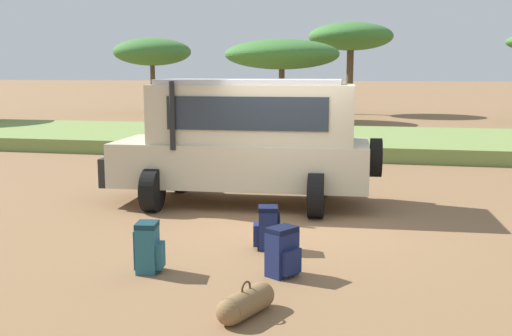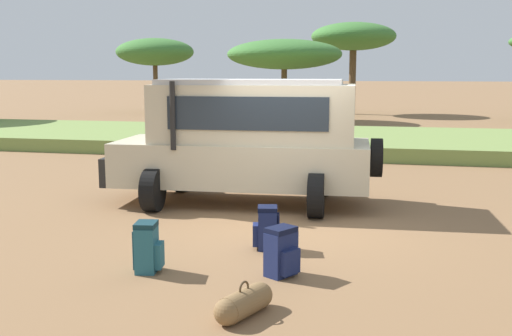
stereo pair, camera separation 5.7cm
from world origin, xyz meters
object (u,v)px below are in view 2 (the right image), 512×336
(duffel_bag_low_black_case, at_px, (244,303))
(backpack_cluster_center, at_px, (148,248))
(acacia_tree_left_mid, at_px, (155,52))
(acacia_tree_right_mid, at_px, (353,37))
(safari_vehicle, at_px, (248,138))
(backpack_near_rear_wheel, at_px, (267,228))
(backpack_beside_front_wheel, at_px, (282,252))
(acacia_tree_centre_back, at_px, (284,55))

(duffel_bag_low_black_case, bearing_deg, backpack_cluster_center, 144.31)
(acacia_tree_left_mid, relative_size, acacia_tree_right_mid, 0.90)
(safari_vehicle, relative_size, acacia_tree_right_mid, 0.98)
(backpack_near_rear_wheel, distance_m, acacia_tree_left_mid, 30.64)
(duffel_bag_low_black_case, distance_m, acacia_tree_right_mid, 31.71)
(backpack_cluster_center, xyz_separation_m, acacia_tree_left_mid, (-11.60, 28.91, 3.47))
(backpack_cluster_center, height_order, backpack_near_rear_wheel, backpack_cluster_center)
(backpack_beside_front_wheel, bearing_deg, acacia_tree_right_mid, 92.06)
(acacia_tree_centre_back, bearing_deg, acacia_tree_right_mid, 63.52)
(acacia_tree_right_mid, bearing_deg, safari_vehicle, -90.75)
(backpack_near_rear_wheel, bearing_deg, safari_vehicle, 108.58)
(acacia_tree_left_mid, bearing_deg, safari_vehicle, -64.17)
(backpack_cluster_center, xyz_separation_m, backpack_near_rear_wheel, (1.30, 1.34, -0.01))
(backpack_cluster_center, xyz_separation_m, acacia_tree_centre_back, (-2.47, 23.99, 3.14))
(backpack_beside_front_wheel, relative_size, acacia_tree_centre_back, 0.11)
(acacia_tree_left_mid, xyz_separation_m, acacia_tree_centre_back, (9.14, -4.92, -0.34))
(backpack_beside_front_wheel, xyz_separation_m, acacia_tree_centre_back, (-4.20, 23.76, 3.15))
(duffel_bag_low_black_case, bearing_deg, backpack_beside_front_wheel, 83.32)
(safari_vehicle, relative_size, backpack_beside_front_wheel, 8.51)
(acacia_tree_centre_back, bearing_deg, duffel_bag_low_black_case, -80.87)
(backpack_near_rear_wheel, xyz_separation_m, acacia_tree_right_mid, (-0.65, 28.91, 4.33))
(safari_vehicle, bearing_deg, backpack_near_rear_wheel, -71.42)
(acacia_tree_right_mid, bearing_deg, acacia_tree_centre_back, -116.48)
(backpack_near_rear_wheel, distance_m, duffel_bag_low_black_case, 2.48)
(backpack_cluster_center, bearing_deg, acacia_tree_centre_back, 95.87)
(backpack_beside_front_wheel, bearing_deg, safari_vehicle, 109.24)
(backpack_cluster_center, height_order, acacia_tree_centre_back, acacia_tree_centre_back)
(backpack_near_rear_wheel, height_order, acacia_tree_right_mid, acacia_tree_right_mid)
(acacia_tree_centre_back, relative_size, acacia_tree_right_mid, 1.08)
(backpack_beside_front_wheel, xyz_separation_m, acacia_tree_right_mid, (-1.08, 30.02, 4.33))
(safari_vehicle, distance_m, acacia_tree_centre_back, 20.01)
(duffel_bag_low_black_case, distance_m, acacia_tree_left_mid, 33.00)
(duffel_bag_low_black_case, relative_size, acacia_tree_left_mid, 0.17)
(backpack_near_rear_wheel, bearing_deg, backpack_beside_front_wheel, -69.00)
(backpack_beside_front_wheel, relative_size, acacia_tree_right_mid, 0.12)
(safari_vehicle, relative_size, backpack_near_rear_wheel, 8.46)
(safari_vehicle, xyz_separation_m, duffel_bag_low_black_case, (1.26, -5.43, -1.15))
(backpack_beside_front_wheel, height_order, acacia_tree_right_mid, acacia_tree_right_mid)
(backpack_cluster_center, bearing_deg, backpack_near_rear_wheel, 45.72)
(safari_vehicle, distance_m, acacia_tree_right_mid, 26.17)
(backpack_beside_front_wheel, relative_size, duffel_bag_low_black_case, 0.78)
(backpack_near_rear_wheel, relative_size, acacia_tree_centre_back, 0.11)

